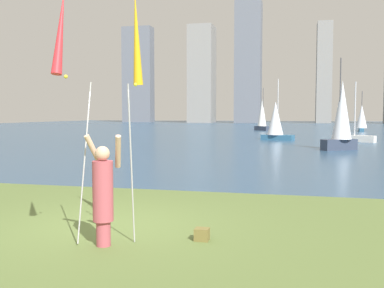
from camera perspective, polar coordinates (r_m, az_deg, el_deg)
name	(u,v)px	position (r m, az deg, el deg)	size (l,w,h in m)	color
ground	(271,130)	(58.84, 10.06, 1.73)	(120.00, 138.00, 0.12)	#5B7038
person	(103,191)	(7.32, -11.26, -5.95)	(0.66, 0.49, 1.80)	#B24C59
kite_flag_left	(62,38)	(7.07, -16.29, 12.83)	(0.16, 1.19, 3.96)	#B2B2B7
kite_flag_right	(136,42)	(7.57, -7.11, 12.72)	(0.16, 0.55, 4.14)	#B2B2B7
bag	(202,234)	(7.65, 1.27, -11.44)	(0.24, 0.21, 0.21)	olive
sailboat_0	(354,137)	(35.70, 19.99, 0.82)	(2.94, 2.05, 4.49)	white
sailboat_1	(276,122)	(36.53, 10.63, 2.82)	(2.71, 1.64, 4.84)	#2D6084
sailboat_2	(342,116)	(27.36, 18.53, 3.42)	(2.16, 1.85, 5.31)	#333D51
sailboat_4	(262,116)	(56.75, 8.95, 3.56)	(2.26, 2.20, 5.31)	#333D51
sailboat_5	(362,118)	(57.25, 20.81, 3.15)	(1.38, 2.62, 4.78)	#2D6084
skyline_tower_0	(138,75)	(111.18, -6.88, 8.73)	(7.24, 3.37, 23.00)	slate
skyline_tower_1	(202,75)	(105.02, 1.26, 8.83)	(5.63, 6.52, 22.25)	gray
skyline_tower_2	(248,63)	(103.04, 7.18, 10.26)	(5.81, 4.61, 27.12)	slate
skyline_tower_3	(324,73)	(105.41, 16.46, 8.65)	(3.27, 5.68, 22.23)	gray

